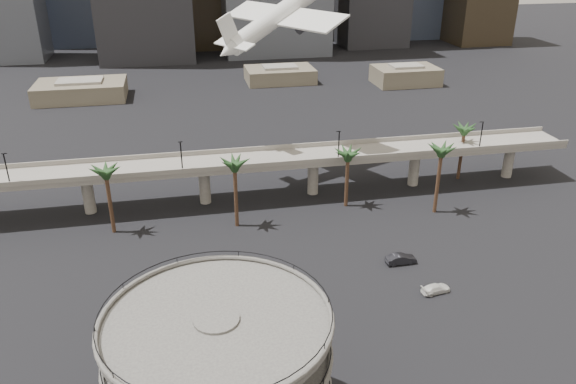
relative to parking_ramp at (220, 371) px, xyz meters
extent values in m
torus|color=#484643|center=(0.00, 0.00, -1.59)|extent=(22.20, 22.20, 0.50)
torus|color=black|center=(0.00, 0.00, -0.79)|extent=(21.80, 21.80, 0.10)
cylinder|color=#484643|center=(0.00, 0.00, 1.94)|extent=(22.00, 22.00, 0.45)
torus|color=#484643|center=(0.00, 0.00, 2.41)|extent=(22.20, 22.20, 0.50)
torus|color=black|center=(0.00, 0.00, 3.21)|extent=(21.80, 21.80, 0.10)
cylinder|color=#484643|center=(0.00, 0.00, 5.94)|extent=(22.00, 22.00, 0.45)
torus|color=#484643|center=(0.00, 0.00, 6.41)|extent=(22.20, 22.20, 0.50)
torus|color=black|center=(0.00, 0.00, 7.21)|extent=(21.80, 21.80, 0.10)
cube|color=slate|center=(13.00, 59.00, -1.84)|extent=(130.00, 9.00, 0.90)
cube|color=slate|center=(13.00, 54.50, -0.94)|extent=(130.00, 0.30, 1.00)
cube|color=slate|center=(13.00, 63.50, -0.94)|extent=(130.00, 0.30, 1.00)
cylinder|color=slate|center=(-20.00, 59.00, -6.04)|extent=(2.20, 2.20, 8.00)
cylinder|color=slate|center=(2.00, 59.00, -6.04)|extent=(2.20, 2.20, 8.00)
cylinder|color=slate|center=(24.00, 59.00, -6.04)|extent=(2.20, 2.20, 8.00)
cylinder|color=slate|center=(46.00, 59.00, -6.04)|extent=(2.20, 2.20, 8.00)
cylinder|color=slate|center=(68.00, 59.00, -6.04)|extent=(2.20, 2.20, 8.00)
cylinder|color=black|center=(-32.00, 55.00, 1.66)|extent=(0.24, 0.24, 6.00)
cylinder|color=black|center=(-2.00, 55.00, 1.66)|extent=(0.24, 0.24, 6.00)
cylinder|color=black|center=(28.00, 55.00, 1.66)|extent=(0.24, 0.24, 6.00)
cylinder|color=black|center=(58.00, 55.00, 1.66)|extent=(0.24, 0.24, 6.00)
cylinder|color=#4A3020|center=(7.00, 48.00, -3.76)|extent=(0.70, 0.70, 12.15)
ellipsoid|color=#1E3D1B|center=(7.00, 48.00, 2.71)|extent=(4.40, 4.40, 2.00)
cylinder|color=#4A3020|center=(29.00, 52.00, -4.44)|extent=(0.70, 0.70, 10.80)
ellipsoid|color=#1E3D1B|center=(29.00, 52.00, 1.36)|extent=(4.40, 4.40, 2.00)
cylinder|color=#4A3020|center=(45.00, 46.00, -3.54)|extent=(0.70, 0.70, 12.60)
ellipsoid|color=#1E3D1B|center=(45.00, 46.00, 3.16)|extent=(4.40, 4.40, 2.00)
cylinder|color=#4A3020|center=(57.00, 60.00, -4.21)|extent=(0.70, 0.70, 11.25)
ellipsoid|color=#1E3D1B|center=(57.00, 60.00, 1.81)|extent=(4.40, 4.40, 2.00)
cylinder|color=#4A3020|center=(-15.00, 50.00, -3.99)|extent=(0.70, 0.70, 11.70)
ellipsoid|color=#1E3D1B|center=(-15.00, 50.00, 2.26)|extent=(4.40, 4.40, 2.00)
cube|color=brown|center=(-32.00, 144.00, -7.09)|extent=(28.00, 18.00, 5.50)
cube|color=slate|center=(-32.00, 144.00, -3.94)|extent=(14.00, 9.00, 0.80)
cube|color=brown|center=(35.00, 154.00, -7.34)|extent=(24.00, 16.00, 5.00)
cube|color=slate|center=(35.00, 154.00, -4.44)|extent=(12.00, 8.00, 0.80)
cube|color=brown|center=(78.00, 142.00, -6.84)|extent=(22.00, 15.00, 6.00)
cube|color=slate|center=(78.00, 142.00, -3.44)|extent=(11.00, 7.50, 0.80)
cylinder|color=silver|center=(21.08, 73.18, 24.81)|extent=(26.41, 17.38, 14.90)
cone|color=silver|center=(8.20, 65.76, 18.47)|extent=(5.71, 5.22, 4.50)
cube|color=silver|center=(20.46, 72.82, 23.82)|extent=(21.13, 30.27, 2.99)
cube|color=silver|center=(9.72, 66.64, 19.67)|extent=(7.28, 10.23, 1.22)
cube|color=silver|center=(8.73, 66.07, 22.35)|extent=(4.79, 2.97, 6.58)
cylinder|color=#27272D|center=(18.51, 78.32, 22.68)|extent=(5.24, 4.22, 3.63)
cylinder|color=#27272D|center=(24.23, 68.38, 22.68)|extent=(5.24, 4.22, 3.63)
imported|color=#CB421D|center=(11.41, 20.75, -9.01)|extent=(5.21, 3.25, 1.65)
imported|color=black|center=(31.62, 29.76, -9.01)|extent=(5.06, 1.84, 1.66)
imported|color=white|center=(33.68, 21.08, -9.17)|extent=(4.86, 2.66, 1.34)
camera|label=1|loc=(-1.86, -43.09, 39.22)|focal=35.00mm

